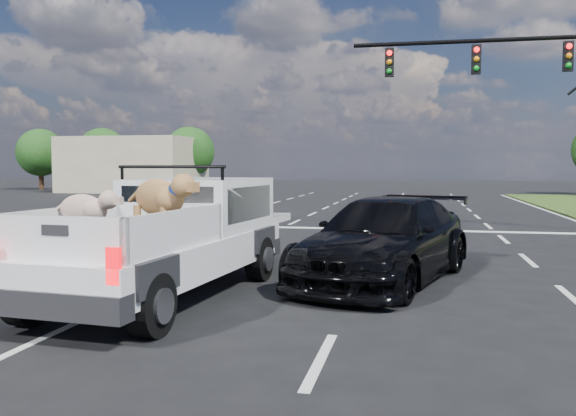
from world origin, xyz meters
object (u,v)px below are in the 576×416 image
at_px(pickup_truck, 172,235).
at_px(black_coupe, 385,240).
at_px(traffic_signal, 560,84).
at_px(silver_sedan, 171,208).

relative_size(pickup_truck, black_coupe, 1.11).
relative_size(traffic_signal, pickup_truck, 1.54).
bearing_deg(traffic_signal, black_coupe, -117.23).
bearing_deg(silver_sedan, black_coupe, -35.31).
bearing_deg(traffic_signal, pickup_truck, -125.65).
xyz_separation_m(pickup_truck, black_coupe, (3.37, 1.96, -0.23)).
distance_m(traffic_signal, silver_sedan, 12.91).
height_order(pickup_truck, silver_sedan, pickup_truck).
distance_m(traffic_signal, black_coupe, 11.61).
relative_size(traffic_signal, silver_sedan, 1.82).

